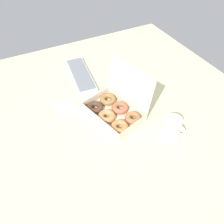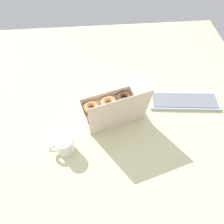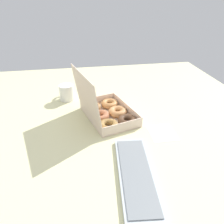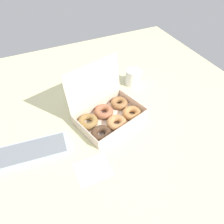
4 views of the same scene
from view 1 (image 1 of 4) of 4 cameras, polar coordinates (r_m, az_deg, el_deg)
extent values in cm
cube|color=beige|center=(131.77, -0.14, -0.37)|extent=(180.00, 180.00, 2.00)
cube|color=beige|center=(129.52, 0.37, -0.65)|extent=(37.53, 30.19, 0.40)
cube|color=beige|center=(136.39, -4.29, 3.78)|extent=(6.42, 21.36, 5.12)
cube|color=beige|center=(120.18, 5.66, -3.87)|extent=(6.42, 21.36, 5.12)
cube|color=beige|center=(122.71, -3.33, -2.28)|extent=(30.83, 9.11, 5.12)
cube|color=beige|center=(133.04, 3.79, 2.48)|extent=(30.83, 9.11, 5.12)
cube|color=beige|center=(125.14, 4.65, 7.33)|extent=(32.45, 12.32, 21.93)
torus|color=#4B3221|center=(131.27, -4.54, 1.17)|extent=(11.60, 11.60, 3.33)
torus|color=#B77E4C|center=(125.88, -1.41, -1.16)|extent=(14.38, 14.38, 3.62)
torus|color=#B47C45|center=(120.76, 1.97, -3.89)|extent=(13.59, 13.59, 3.37)
torus|color=olive|center=(136.14, -1.08, 3.35)|extent=(14.20, 14.20, 3.27)
torus|color=#995B3C|center=(130.81, 2.09, 1.12)|extent=(14.17, 14.17, 3.37)
torus|color=olive|center=(125.70, 5.45, -1.50)|extent=(10.06, 10.06, 3.25)
cube|color=#B2BDC4|center=(159.38, -8.20, 9.63)|extent=(42.70, 17.31, 1.80)
cube|color=gray|center=(158.74, -8.24, 9.95)|extent=(39.17, 14.89, 0.40)
cylinder|color=white|center=(122.21, 15.54, -3.37)|extent=(9.02, 9.02, 9.78)
torus|color=white|center=(120.94, 17.34, -4.63)|extent=(7.28, 3.43, 7.10)
cylinder|color=black|center=(119.93, 15.83, -2.39)|extent=(7.94, 7.94, 0.59)
cube|color=white|center=(137.00, -12.10, 1.24)|extent=(14.64, 12.49, 0.15)
camera|label=2|loc=(1.38, 43.66, 41.33)|focal=35.00mm
camera|label=3|loc=(1.92, -11.69, 35.68)|focal=35.00mm
camera|label=4|loc=(1.16, -48.91, 26.97)|focal=35.00mm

